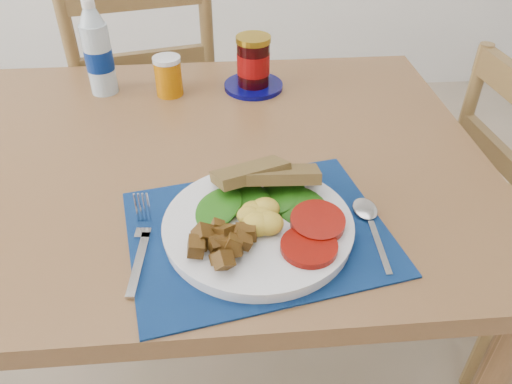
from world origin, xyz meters
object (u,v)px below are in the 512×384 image
chair_far (145,91)px  breakfast_plate (255,223)px  juice_glass (168,77)px  water_bottle (98,53)px  jam_on_saucer (253,66)px

chair_far → breakfast_plate: size_ratio=3.81×
breakfast_plate → juice_glass: size_ratio=3.43×
water_bottle → juice_glass: water_bottle is taller
water_bottle → juice_glass: size_ratio=2.50×
chair_far → jam_on_saucer: size_ratio=7.98×
chair_far → breakfast_plate: (0.28, -0.88, 0.19)m
water_bottle → jam_on_saucer: water_bottle is taller
water_bottle → chair_far: bearing=82.3°
chair_far → water_bottle: bearing=69.3°
juice_glass → jam_on_saucer: 0.21m
chair_far → jam_on_saucer: (0.32, -0.34, 0.22)m
chair_far → breakfast_plate: bearing=94.6°
breakfast_plate → juice_glass: 0.55m
breakfast_plate → jam_on_saucer: (0.04, 0.54, 0.03)m
juice_glass → jam_on_saucer: size_ratio=0.61×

